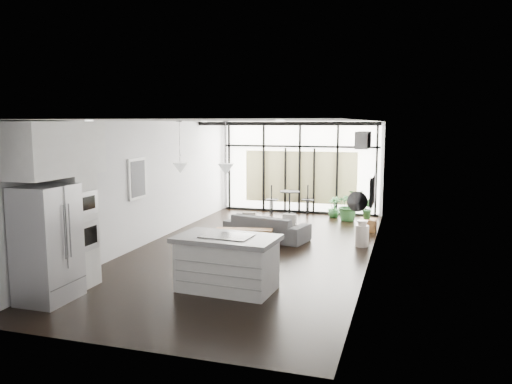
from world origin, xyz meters
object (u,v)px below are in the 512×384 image
Objects in this scene: fridge at (47,244)px; tv at (373,190)px; sofa at (267,223)px; console_bench at (244,238)px; pouf at (279,228)px; island at (227,263)px; milk_can at (362,233)px.

tv is (4.56, 4.85, 0.39)m from fridge.
sofa is 1.58× the size of console_bench.
pouf is (2.31, 5.38, -0.71)m from fridge.
sofa reaches higher than console_bench.
pouf is 2.56m from tv.
island is at bearing -87.29° from console_bench.
console_bench is 1.16× the size of tv.
pouf is at bearing 66.74° from fridge.
tv reaches higher than island.
island is at bearing 27.28° from fridge.
console_bench is at bearing 86.98° from sofa.
sofa is 4.08× the size of pouf.
fridge is 5.46m from sofa.
console_bench is at bearing 66.02° from fridge.
sofa is (2.10, 5.01, -0.51)m from fridge.
island reaches higher than milk_can.
island is 4.12m from pouf.
milk_can is at bearing 67.04° from island.
pouf is at bearing 166.70° from tv.
tv is at bearing -24.42° from milk_can.
console_bench is 2.59× the size of pouf.
console_bench is at bearing -164.92° from tv.
sofa is 3.37× the size of milk_can.
pouf is (0.48, 1.27, -0.01)m from console_bench.
fridge is 0.90× the size of sofa.
fridge reaches higher than milk_can.
tv is (2.46, -0.16, 0.91)m from sofa.
sofa is at bearing 62.93° from console_bench.
island is 1.51× the size of tv.
fridge reaches higher than tv.
sofa is 2.25m from milk_can.
milk_can reaches higher than pouf.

